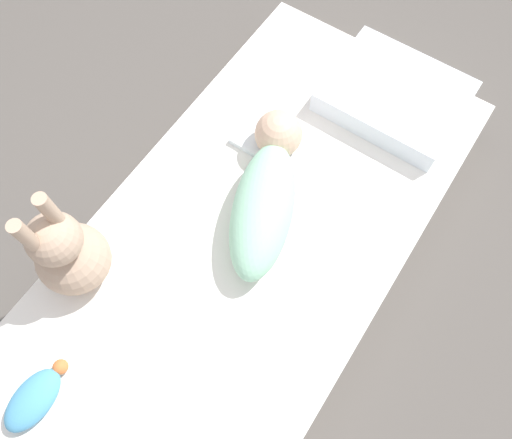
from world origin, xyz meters
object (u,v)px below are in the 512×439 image
(bunny_plush, at_px, (68,253))
(turtle_plush, at_px, (34,398))
(swaddled_baby, at_px, (267,191))
(pillow, at_px, (395,96))

(bunny_plush, bearing_deg, turtle_plush, -157.71)
(swaddled_baby, distance_m, pillow, 0.51)
(swaddled_baby, relative_size, pillow, 1.27)
(swaddled_baby, bearing_deg, turtle_plush, 144.63)
(pillow, height_order, turtle_plush, pillow)
(turtle_plush, bearing_deg, swaddled_baby, -12.51)
(pillow, relative_size, bunny_plush, 1.07)
(swaddled_baby, xyz_separation_m, turtle_plush, (-0.73, 0.16, -0.04))
(swaddled_baby, height_order, turtle_plush, swaddled_baby)
(swaddled_baby, relative_size, turtle_plush, 2.69)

